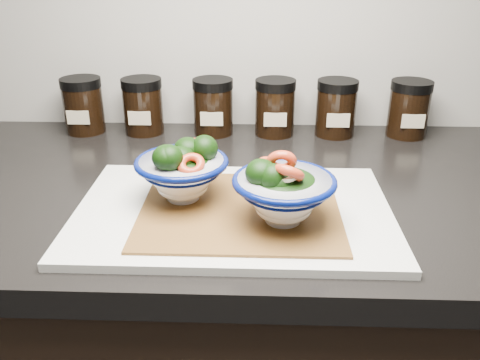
{
  "coord_description": "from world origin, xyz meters",
  "views": [
    {
      "loc": [
        -0.02,
        0.69,
        1.25
      ],
      "look_at": [
        -0.05,
        1.33,
        0.96
      ],
      "focal_mm": 38.0,
      "sensor_mm": 36.0,
      "label": 1
    }
  ],
  "objects_px": {
    "spice_jar_f": "(409,109)",
    "spice_jar_a": "(83,105)",
    "cutting_board": "(233,212)",
    "bowl_right": "(282,192)",
    "spice_jar_c": "(213,107)",
    "spice_jar_d": "(275,107)",
    "bowl_left": "(182,171)",
    "spice_jar_e": "(336,108)",
    "spice_jar_b": "(143,106)"
  },
  "relations": [
    {
      "from": "spice_jar_f",
      "to": "spice_jar_a",
      "type": "bearing_deg",
      "value": 180.0
    },
    {
      "from": "cutting_board",
      "to": "spice_jar_a",
      "type": "height_order",
      "value": "spice_jar_a"
    },
    {
      "from": "bowl_right",
      "to": "spice_jar_c",
      "type": "xyz_separation_m",
      "value": [
        -0.13,
        0.4,
        -0.0
      ]
    },
    {
      "from": "bowl_right",
      "to": "spice_jar_d",
      "type": "xyz_separation_m",
      "value": [
        0.0,
        0.4,
        -0.0
      ]
    },
    {
      "from": "bowl_left",
      "to": "spice_jar_a",
      "type": "height_order",
      "value": "spice_jar_a"
    },
    {
      "from": "cutting_board",
      "to": "spice_jar_c",
      "type": "distance_m",
      "value": 0.36
    },
    {
      "from": "bowl_left",
      "to": "spice_jar_d",
      "type": "distance_m",
      "value": 0.36
    },
    {
      "from": "spice_jar_e",
      "to": "spice_jar_b",
      "type": "bearing_deg",
      "value": 180.0
    },
    {
      "from": "spice_jar_e",
      "to": "spice_jar_c",
      "type": "bearing_deg",
      "value": 180.0
    },
    {
      "from": "spice_jar_b",
      "to": "spice_jar_c",
      "type": "distance_m",
      "value": 0.14
    },
    {
      "from": "spice_jar_d",
      "to": "spice_jar_e",
      "type": "xyz_separation_m",
      "value": [
        0.12,
        0.0,
        0.0
      ]
    },
    {
      "from": "spice_jar_c",
      "to": "spice_jar_e",
      "type": "distance_m",
      "value": 0.25
    },
    {
      "from": "spice_jar_b",
      "to": "spice_jar_c",
      "type": "height_order",
      "value": "same"
    },
    {
      "from": "spice_jar_b",
      "to": "spice_jar_c",
      "type": "xyz_separation_m",
      "value": [
        0.14,
        0.0,
        0.0
      ]
    },
    {
      "from": "cutting_board",
      "to": "spice_jar_e",
      "type": "height_order",
      "value": "spice_jar_e"
    },
    {
      "from": "cutting_board",
      "to": "spice_jar_f",
      "type": "xyz_separation_m",
      "value": [
        0.34,
        0.36,
        0.05
      ]
    },
    {
      "from": "spice_jar_c",
      "to": "spice_jar_f",
      "type": "bearing_deg",
      "value": 0.0
    },
    {
      "from": "bowl_right",
      "to": "spice_jar_b",
      "type": "relative_size",
      "value": 1.23
    },
    {
      "from": "spice_jar_c",
      "to": "spice_jar_d",
      "type": "bearing_deg",
      "value": 0.0
    },
    {
      "from": "spice_jar_a",
      "to": "spice_jar_e",
      "type": "bearing_deg",
      "value": 0.0
    },
    {
      "from": "spice_jar_c",
      "to": "spice_jar_b",
      "type": "bearing_deg",
      "value": 180.0
    },
    {
      "from": "spice_jar_b",
      "to": "spice_jar_e",
      "type": "height_order",
      "value": "same"
    },
    {
      "from": "bowl_right",
      "to": "spice_jar_c",
      "type": "bearing_deg",
      "value": 107.55
    },
    {
      "from": "bowl_left",
      "to": "spice_jar_b",
      "type": "bearing_deg",
      "value": 110.96
    },
    {
      "from": "spice_jar_b",
      "to": "spice_jar_d",
      "type": "distance_m",
      "value": 0.27
    },
    {
      "from": "spice_jar_a",
      "to": "spice_jar_e",
      "type": "distance_m",
      "value": 0.52
    },
    {
      "from": "cutting_board",
      "to": "bowl_right",
      "type": "relative_size",
      "value": 3.25
    },
    {
      "from": "spice_jar_d",
      "to": "spice_jar_f",
      "type": "relative_size",
      "value": 1.0
    },
    {
      "from": "spice_jar_a",
      "to": "spice_jar_f",
      "type": "xyz_separation_m",
      "value": [
        0.66,
        0.0,
        0.0
      ]
    },
    {
      "from": "spice_jar_e",
      "to": "spice_jar_d",
      "type": "bearing_deg",
      "value": 180.0
    },
    {
      "from": "spice_jar_b",
      "to": "spice_jar_f",
      "type": "relative_size",
      "value": 1.0
    },
    {
      "from": "cutting_board",
      "to": "spice_jar_e",
      "type": "bearing_deg",
      "value": 61.73
    },
    {
      "from": "spice_jar_a",
      "to": "spice_jar_c",
      "type": "distance_m",
      "value": 0.27
    },
    {
      "from": "spice_jar_a",
      "to": "spice_jar_b",
      "type": "bearing_deg",
      "value": 0.0
    },
    {
      "from": "spice_jar_a",
      "to": "spice_jar_f",
      "type": "relative_size",
      "value": 1.0
    },
    {
      "from": "cutting_board",
      "to": "bowl_right",
      "type": "bearing_deg",
      "value": -31.29
    },
    {
      "from": "cutting_board",
      "to": "spice_jar_e",
      "type": "xyz_separation_m",
      "value": [
        0.19,
        0.36,
        0.05
      ]
    },
    {
      "from": "bowl_left",
      "to": "bowl_right",
      "type": "xyz_separation_m",
      "value": [
        0.14,
        -0.06,
        -0.0
      ]
    },
    {
      "from": "spice_jar_b",
      "to": "spice_jar_f",
      "type": "distance_m",
      "value": 0.54
    },
    {
      "from": "bowl_left",
      "to": "spice_jar_b",
      "type": "xyz_separation_m",
      "value": [
        -0.13,
        0.33,
        -0.0
      ]
    },
    {
      "from": "spice_jar_e",
      "to": "cutting_board",
      "type": "bearing_deg",
      "value": -118.27
    },
    {
      "from": "spice_jar_e",
      "to": "bowl_left",
      "type": "bearing_deg",
      "value": -128.39
    },
    {
      "from": "cutting_board",
      "to": "spice_jar_f",
      "type": "relative_size",
      "value": 3.98
    },
    {
      "from": "bowl_left",
      "to": "spice_jar_c",
      "type": "height_order",
      "value": "spice_jar_c"
    },
    {
      "from": "bowl_right",
      "to": "spice_jar_a",
      "type": "relative_size",
      "value": 1.23
    },
    {
      "from": "cutting_board",
      "to": "bowl_right",
      "type": "distance_m",
      "value": 0.09
    },
    {
      "from": "spice_jar_f",
      "to": "bowl_left",
      "type": "bearing_deg",
      "value": -140.84
    },
    {
      "from": "bowl_left",
      "to": "spice_jar_b",
      "type": "relative_size",
      "value": 1.2
    },
    {
      "from": "bowl_right",
      "to": "spice_jar_e",
      "type": "distance_m",
      "value": 0.41
    },
    {
      "from": "bowl_left",
      "to": "spice_jar_f",
      "type": "bearing_deg",
      "value": 39.16
    }
  ]
}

